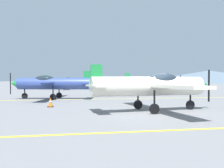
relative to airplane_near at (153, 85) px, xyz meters
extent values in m
plane|color=slate|center=(-0.16, -0.32, -1.39)|extent=(400.00, 400.00, 0.00)
cube|color=yellow|center=(-0.16, -4.75, -1.38)|extent=(80.00, 0.16, 0.01)
cube|color=yellow|center=(-0.16, 8.17, -1.38)|extent=(80.00, 0.16, 0.01)
cylinder|color=silver|center=(-0.27, -0.03, -0.04)|extent=(6.39, 1.76, 1.02)
cone|color=#1E8C3F|center=(3.18, 0.38, -0.04)|extent=(0.75, 0.94, 0.87)
cube|color=black|center=(3.55, 0.42, -0.04)|extent=(0.05, 0.12, 1.86)
ellipsoid|color=#1E2833|center=(0.56, 0.07, 0.27)|extent=(1.94, 1.05, 0.84)
cube|color=silver|center=(0.10, 0.01, 0.01)|extent=(1.98, 8.23, 0.15)
cube|color=silver|center=(-3.13, -0.37, 0.01)|extent=(0.93, 2.47, 0.09)
cube|color=#1E8C3F|center=(-3.13, -0.37, 0.52)|extent=(0.59, 0.18, 1.11)
cylinder|color=black|center=(2.31, 0.28, -0.66)|extent=(0.09, 0.09, 0.93)
cylinder|color=black|center=(2.31, 0.28, -1.13)|extent=(0.53, 0.17, 0.52)
cylinder|color=black|center=(-0.34, -1.07, -0.66)|extent=(0.09, 0.09, 0.93)
cylinder|color=black|center=(-0.34, -1.07, -1.13)|extent=(0.53, 0.17, 0.52)
cylinder|color=black|center=(-0.58, 0.96, -0.66)|extent=(0.09, 0.09, 0.93)
cylinder|color=black|center=(-0.58, 0.96, -1.13)|extent=(0.53, 0.17, 0.52)
cylinder|color=#33478C|center=(-5.79, 9.12, -0.04)|extent=(6.39, 2.25, 1.02)
cone|color=#1E8C3F|center=(-9.20, 9.81, -0.04)|extent=(0.81, 0.98, 0.87)
cube|color=black|center=(-9.56, 9.88, -0.04)|extent=(0.06, 0.12, 1.86)
ellipsoid|color=#1E2833|center=(-6.60, 9.28, 0.27)|extent=(1.99, 1.19, 0.84)
cube|color=#33478C|center=(-6.15, 9.19, 0.01)|extent=(2.62, 8.21, 0.15)
cube|color=#33478C|center=(-2.96, 8.54, 0.01)|extent=(1.12, 2.49, 0.09)
cube|color=#1E8C3F|center=(-2.96, 8.54, 0.52)|extent=(0.60, 0.23, 1.11)
cylinder|color=black|center=(-8.33, 9.63, -0.66)|extent=(0.09, 0.09, 0.93)
cylinder|color=black|center=(-8.33, 9.63, -1.13)|extent=(0.53, 0.21, 0.52)
cylinder|color=black|center=(-5.40, 10.08, -0.66)|extent=(0.09, 0.09, 0.93)
cylinder|color=black|center=(-5.40, 10.08, -1.13)|extent=(0.53, 0.21, 0.52)
cylinder|color=black|center=(-5.81, 8.08, -0.66)|extent=(0.09, 0.09, 0.93)
cylinder|color=black|center=(-5.81, 8.08, -1.13)|extent=(0.53, 0.21, 0.52)
cylinder|color=silver|center=(5.23, 15.31, -0.04)|extent=(6.34, 1.16, 1.02)
cone|color=#1E8C3F|center=(8.71, 15.23, -0.04)|extent=(0.67, 0.88, 0.87)
cube|color=black|center=(9.08, 15.22, -0.04)|extent=(0.04, 0.11, 1.86)
ellipsoid|color=#1E2833|center=(6.07, 15.29, 0.27)|extent=(1.88, 0.88, 0.84)
cube|color=silver|center=(5.60, 15.30, 0.01)|extent=(1.21, 8.19, 0.15)
cube|color=silver|center=(2.35, 15.37, 0.01)|extent=(0.70, 2.43, 0.09)
cube|color=#1E8C3F|center=(2.35, 15.37, 0.52)|extent=(0.59, 0.12, 1.11)
cylinder|color=black|center=(7.83, 15.25, -0.66)|extent=(0.09, 0.09, 0.93)
cylinder|color=black|center=(7.83, 15.25, -1.13)|extent=(0.52, 0.12, 0.52)
cylinder|color=black|center=(5.02, 14.29, -0.66)|extent=(0.09, 0.09, 0.93)
cylinder|color=black|center=(5.02, 14.29, -1.13)|extent=(0.52, 0.12, 0.52)
cylinder|color=black|center=(5.07, 16.33, -0.66)|extent=(0.09, 0.09, 0.93)
cylinder|color=black|center=(5.07, 16.33, -1.13)|extent=(0.52, 0.12, 0.52)
cylinder|color=#33478C|center=(-5.47, 29.93, -0.04)|extent=(6.33, 1.15, 1.02)
cone|color=#1E8C3F|center=(-1.99, 29.85, -0.04)|extent=(0.67, 0.88, 0.87)
cube|color=black|center=(-1.62, 29.85, -0.04)|extent=(0.04, 0.11, 1.86)
ellipsoid|color=#1E2833|center=(-4.64, 29.91, 0.27)|extent=(1.87, 0.87, 0.84)
cube|color=#33478C|center=(-5.10, 29.92, 0.01)|extent=(1.19, 8.19, 0.15)
cube|color=#33478C|center=(-8.35, 29.99, 0.01)|extent=(0.70, 2.43, 0.09)
cube|color=#1E8C3F|center=(-8.35, 29.99, 0.52)|extent=(0.59, 0.12, 1.11)
cylinder|color=black|center=(-2.88, 29.87, -0.66)|extent=(0.09, 0.09, 0.93)
cylinder|color=black|center=(-2.88, 29.87, -1.13)|extent=(0.52, 0.12, 0.52)
cylinder|color=black|center=(-5.68, 28.91, -0.66)|extent=(0.09, 0.09, 0.93)
cylinder|color=black|center=(-5.68, 28.91, -1.13)|extent=(0.52, 0.12, 0.52)
cylinder|color=black|center=(-5.64, 30.95, -0.66)|extent=(0.09, 0.09, 0.93)
cylinder|color=black|center=(-5.64, 30.95, -1.13)|extent=(0.52, 0.12, 0.52)
cube|color=red|center=(5.22, 33.77, -0.69)|extent=(4.21, 4.40, 0.75)
cube|color=black|center=(5.32, 33.89, -0.04)|extent=(2.79, 2.85, 0.55)
cylinder|color=black|center=(3.60, 33.32, -1.07)|extent=(0.59, 0.62, 0.64)
cylinder|color=black|center=(4.94, 32.12, -1.07)|extent=(0.59, 0.62, 0.64)
cylinder|color=black|center=(5.50, 35.43, -1.07)|extent=(0.59, 0.62, 0.64)
cylinder|color=black|center=(6.84, 34.23, -1.07)|extent=(0.59, 0.62, 0.64)
cube|color=black|center=(-5.62, 2.95, -1.37)|extent=(0.36, 0.36, 0.04)
cone|color=orange|center=(-5.62, 2.95, -1.07)|extent=(0.29, 0.29, 0.55)
cylinder|color=white|center=(-5.62, 2.95, -1.04)|extent=(0.20, 0.20, 0.08)
cone|color=slate|center=(75.28, 113.76, 2.05)|extent=(85.67, 85.67, 6.86)
camera|label=1|loc=(-4.46, -12.21, 0.33)|focal=38.12mm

